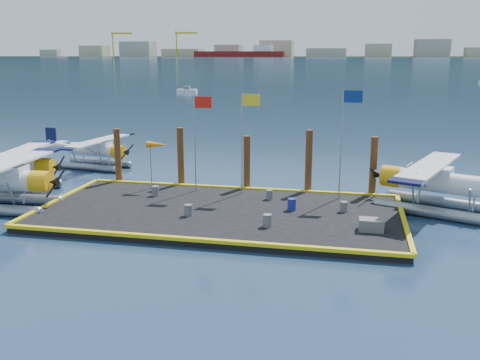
{
  "coord_description": "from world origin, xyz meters",
  "views": [
    {
      "loc": [
        7.03,
        -28.01,
        9.1
      ],
      "look_at": [
        0.75,
        2.0,
        1.69
      ],
      "focal_mm": 40.0,
      "sensor_mm": 36.0,
      "label": 1
    }
  ],
  "objects_px": {
    "drum_1": "(267,220)",
    "seaplane_a": "(0,183)",
    "seaplane_c": "(96,152)",
    "drum_5": "(269,195)",
    "drum_2": "(292,204)",
    "drum_3": "(188,210)",
    "seaplane_d": "(437,185)",
    "piling_4": "(373,169)",
    "windsock": "(157,146)",
    "flagpole_red": "(198,129)",
    "piling_0": "(118,158)",
    "flagpole_yellow": "(245,128)",
    "drum_4": "(344,207)",
    "seaplane_b": "(9,169)",
    "piling_3": "(309,164)",
    "piling_1": "(181,159)",
    "flagpole_blue": "(345,128)",
    "drum_0": "(155,191)",
    "crate": "(371,225)",
    "piling_2": "(247,165)"
  },
  "relations": [
    {
      "from": "drum_2",
      "to": "drum_3",
      "type": "distance_m",
      "value": 5.81
    },
    {
      "from": "piling_3",
      "to": "piling_4",
      "type": "distance_m",
      "value": 4.0
    },
    {
      "from": "flagpole_red",
      "to": "piling_0",
      "type": "relative_size",
      "value": 1.5
    },
    {
      "from": "windsock",
      "to": "drum_1",
      "type": "bearing_deg",
      "value": -37.28
    },
    {
      "from": "seaplane_c",
      "to": "piling_1",
      "type": "relative_size",
      "value": 2.04
    },
    {
      "from": "drum_0",
      "to": "piling_0",
      "type": "height_order",
      "value": "piling_0"
    },
    {
      "from": "seaplane_d",
      "to": "flagpole_blue",
      "type": "relative_size",
      "value": 1.58
    },
    {
      "from": "piling_4",
      "to": "seaplane_c",
      "type": "bearing_deg",
      "value": 166.41
    },
    {
      "from": "piling_2",
      "to": "windsock",
      "type": "bearing_deg",
      "value": -163.85
    },
    {
      "from": "piling_4",
      "to": "crate",
      "type": "bearing_deg",
      "value": -91.96
    },
    {
      "from": "seaplane_c",
      "to": "piling_2",
      "type": "distance_m",
      "value": 14.25
    },
    {
      "from": "flagpole_yellow",
      "to": "piling_1",
      "type": "relative_size",
      "value": 1.48
    },
    {
      "from": "flagpole_blue",
      "to": "piling_0",
      "type": "height_order",
      "value": "flagpole_blue"
    },
    {
      "from": "windsock",
      "to": "piling_3",
      "type": "relative_size",
      "value": 0.73
    },
    {
      "from": "seaplane_d",
      "to": "drum_2",
      "type": "height_order",
      "value": "seaplane_d"
    },
    {
      "from": "seaplane_c",
      "to": "drum_1",
      "type": "xyz_separation_m",
      "value": [
        15.86,
        -12.92,
        -0.6
      ]
    },
    {
      "from": "drum_2",
      "to": "piling_3",
      "type": "xyz_separation_m",
      "value": [
        0.52,
        4.61,
        1.42
      ]
    },
    {
      "from": "seaplane_a",
      "to": "flagpole_yellow",
      "type": "distance_m",
      "value": 14.79
    },
    {
      "from": "seaplane_a",
      "to": "piling_0",
      "type": "height_order",
      "value": "piling_0"
    },
    {
      "from": "seaplane_b",
      "to": "seaplane_c",
      "type": "relative_size",
      "value": 1.15
    },
    {
      "from": "drum_3",
      "to": "drum_5",
      "type": "bearing_deg",
      "value": 47.85
    },
    {
      "from": "flagpole_yellow",
      "to": "drum_4",
      "type": "bearing_deg",
      "value": -23.86
    },
    {
      "from": "crate",
      "to": "piling_2",
      "type": "relative_size",
      "value": 0.32
    },
    {
      "from": "seaplane_c",
      "to": "drum_3",
      "type": "relative_size",
      "value": 13.78
    },
    {
      "from": "seaplane_c",
      "to": "flagpole_red",
      "type": "relative_size",
      "value": 1.43
    },
    {
      "from": "seaplane_d",
      "to": "piling_4",
      "type": "height_order",
      "value": "piling_4"
    },
    {
      "from": "drum_3",
      "to": "piling_1",
      "type": "bearing_deg",
      "value": 110.91
    },
    {
      "from": "drum_3",
      "to": "piling_1",
      "type": "height_order",
      "value": "piling_1"
    },
    {
      "from": "seaplane_a",
      "to": "crate",
      "type": "distance_m",
      "value": 21.19
    },
    {
      "from": "seaplane_b",
      "to": "piling_1",
      "type": "height_order",
      "value": "piling_1"
    },
    {
      "from": "drum_1",
      "to": "seaplane_a",
      "type": "bearing_deg",
      "value": 175.85
    },
    {
      "from": "crate",
      "to": "flagpole_yellow",
      "type": "bearing_deg",
      "value": 142.73
    },
    {
      "from": "drum_2",
      "to": "drum_3",
      "type": "bearing_deg",
      "value": -157.74
    },
    {
      "from": "seaplane_a",
      "to": "seaplane_b",
      "type": "relative_size",
      "value": 1.05
    },
    {
      "from": "drum_4",
      "to": "flagpole_yellow",
      "type": "relative_size",
      "value": 0.09
    },
    {
      "from": "drum_0",
      "to": "flagpole_blue",
      "type": "bearing_deg",
      "value": 8.5
    },
    {
      "from": "drum_0",
      "to": "flagpole_yellow",
      "type": "bearing_deg",
      "value": 17.65
    },
    {
      "from": "drum_0",
      "to": "flagpole_red",
      "type": "height_order",
      "value": "flagpole_red"
    },
    {
      "from": "seaplane_a",
      "to": "seaplane_d",
      "type": "xyz_separation_m",
      "value": [
        24.9,
        4.6,
        0.02
      ]
    },
    {
      "from": "drum_3",
      "to": "crate",
      "type": "distance_m",
      "value": 9.66
    },
    {
      "from": "drum_1",
      "to": "windsock",
      "type": "height_order",
      "value": "windsock"
    },
    {
      "from": "drum_0",
      "to": "seaplane_a",
      "type": "bearing_deg",
      "value": -158.17
    },
    {
      "from": "seaplane_c",
      "to": "drum_5",
      "type": "xyz_separation_m",
      "value": [
        15.17,
        -7.76,
        -0.63
      ]
    },
    {
      "from": "flagpole_blue",
      "to": "piling_4",
      "type": "relative_size",
      "value": 1.62
    },
    {
      "from": "drum_1",
      "to": "crate",
      "type": "relative_size",
      "value": 0.53
    },
    {
      "from": "seaplane_c",
      "to": "drum_0",
      "type": "height_order",
      "value": "seaplane_c"
    },
    {
      "from": "piling_0",
      "to": "flagpole_red",
      "type": "bearing_deg",
      "value": -14.46
    },
    {
      "from": "seaplane_b",
      "to": "piling_3",
      "type": "height_order",
      "value": "piling_3"
    },
    {
      "from": "crate",
      "to": "piling_2",
      "type": "height_order",
      "value": "piling_2"
    },
    {
      "from": "flagpole_red",
      "to": "piling_4",
      "type": "xyz_separation_m",
      "value": [
        10.79,
        1.6,
        -2.4
      ]
    }
  ]
}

